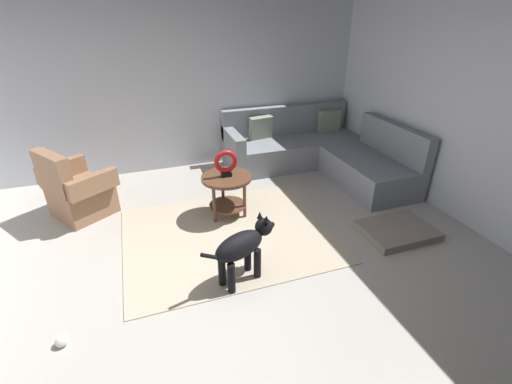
{
  "coord_description": "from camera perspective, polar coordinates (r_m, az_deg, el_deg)",
  "views": [
    {
      "loc": [
        -0.66,
        -2.59,
        2.3
      ],
      "look_at": [
        0.45,
        0.6,
        0.55
      ],
      "focal_mm": 24.86,
      "sensor_mm": 36.0,
      "label": 1
    }
  ],
  "objects": [
    {
      "name": "dog",
      "position": [
        3.26,
        -2.09,
        -8.72
      ],
      "size": [
        0.8,
        0.4,
        0.63
      ],
      "rotation": [
        0.0,
        0.0,
        5.11
      ],
      "color": "black",
      "rests_on": "ground_plane"
    },
    {
      "name": "side_table",
      "position": [
        4.26,
        -4.72,
        1.05
      ],
      "size": [
        0.6,
        0.6,
        0.54
      ],
      "color": "brown",
      "rests_on": "ground_plane"
    },
    {
      "name": "area_rug",
      "position": [
        4.09,
        -4.46,
        -6.82
      ],
      "size": [
        2.3,
        1.9,
        0.01
      ],
      "primitive_type": "cube",
      "color": "#BCAD93",
      "rests_on": "ground_plane"
    },
    {
      "name": "ground_plane",
      "position": [
        3.56,
        -3.78,
        -14.01
      ],
      "size": [
        6.0,
        6.0,
        0.1
      ],
      "primitive_type": "cube",
      "color": "#B7B2A8"
    },
    {
      "name": "armchair",
      "position": [
        4.82,
        -26.88,
        0.03
      ],
      "size": [
        0.95,
        1.0,
        0.88
      ],
      "rotation": [
        0.0,
        0.0,
        -0.97
      ],
      "color": "#936B4C",
      "rests_on": "ground_plane"
    },
    {
      "name": "wall_right",
      "position": [
        4.54,
        34.85,
        10.5
      ],
      "size": [
        0.12,
        6.0,
        2.7
      ],
      "primitive_type": "cube",
      "color": "silver",
      "rests_on": "ground_plane"
    },
    {
      "name": "wall_back",
      "position": [
        5.65,
        -12.79,
        17.07
      ],
      "size": [
        6.0,
        0.12,
        2.7
      ],
      "primitive_type": "cube",
      "color": "silver",
      "rests_on": "ground_plane"
    },
    {
      "name": "torus_sculpture",
      "position": [
        4.14,
        -4.88,
        4.71
      ],
      "size": [
        0.28,
        0.08,
        0.33
      ],
      "color": "black",
      "rests_on": "side_table"
    },
    {
      "name": "dog_bed_mat",
      "position": [
        4.38,
        21.77,
        -5.8
      ],
      "size": [
        0.8,
        0.6,
        0.09
      ],
      "primitive_type": "cube",
      "color": "gray",
      "rests_on": "ground_plane"
    },
    {
      "name": "sectional_couch",
      "position": [
        5.68,
        10.0,
        6.24
      ],
      "size": [
        2.2,
        2.25,
        0.88
      ],
      "color": "gray",
      "rests_on": "ground_plane"
    },
    {
      "name": "dog_toy_ball",
      "position": [
        3.28,
        -28.83,
        -20.28
      ],
      "size": [
        0.09,
        0.09,
        0.09
      ],
      "primitive_type": "sphere",
      "color": "silver",
      "rests_on": "ground_plane"
    }
  ]
}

